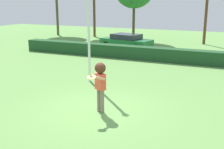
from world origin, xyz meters
name	(u,v)px	position (x,y,z in m)	size (l,w,h in m)	color
ground_plane	(97,110)	(0.00, 0.00, 0.00)	(60.00, 60.00, 0.00)	#63934A
person	(100,80)	(0.17, -0.06, 1.20)	(0.51, 0.84, 1.82)	gray
frisbee	(92,77)	(0.15, -0.64, 1.43)	(0.27, 0.27, 0.10)	yellow
lamppost	(88,11)	(-2.09, 3.32, 3.43)	(0.24, 0.24, 6.22)	silver
hedge_row	(163,55)	(0.00, 9.56, 0.43)	(21.45, 0.90, 0.87)	#1E4825
parked_car_green	(126,41)	(-3.94, 13.00, 0.69)	(4.47, 2.56, 1.25)	#1E6633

